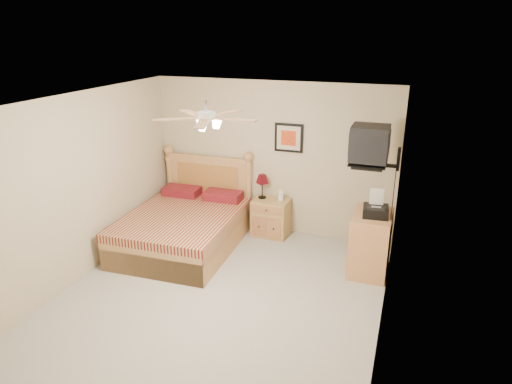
% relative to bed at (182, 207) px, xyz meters
% --- Properties ---
extents(floor, '(4.50, 4.50, 0.00)m').
position_rel_bed_xyz_m(floor, '(1.10, -1.12, -0.67)').
color(floor, '#A09B91').
rests_on(floor, ground).
extents(ceiling, '(4.00, 4.50, 0.04)m').
position_rel_bed_xyz_m(ceiling, '(1.10, -1.12, 1.83)').
color(ceiling, white).
rests_on(ceiling, ground).
extents(wall_back, '(4.00, 0.04, 2.50)m').
position_rel_bed_xyz_m(wall_back, '(1.10, 1.13, 0.58)').
color(wall_back, '#BEAE8C').
rests_on(wall_back, ground).
extents(wall_front, '(4.00, 0.04, 2.50)m').
position_rel_bed_xyz_m(wall_front, '(1.10, -3.37, 0.58)').
color(wall_front, '#BEAE8C').
rests_on(wall_front, ground).
extents(wall_left, '(0.04, 4.50, 2.50)m').
position_rel_bed_xyz_m(wall_left, '(-0.90, -1.12, 0.58)').
color(wall_left, '#BEAE8C').
rests_on(wall_left, ground).
extents(wall_right, '(0.04, 4.50, 2.50)m').
position_rel_bed_xyz_m(wall_right, '(3.10, -1.12, 0.58)').
color(wall_right, '#BEAE8C').
rests_on(wall_right, ground).
extents(bed, '(1.64, 2.13, 1.35)m').
position_rel_bed_xyz_m(bed, '(0.00, 0.00, 0.00)').
color(bed, '#9F743E').
rests_on(bed, ground).
extents(nightstand, '(0.59, 0.45, 0.62)m').
position_rel_bed_xyz_m(nightstand, '(1.16, 0.88, -0.36)').
color(nightstand, '#AB7E4C').
rests_on(nightstand, ground).
extents(table_lamp, '(0.24, 0.24, 0.41)m').
position_rel_bed_xyz_m(table_lamp, '(0.99, 0.93, 0.15)').
color(table_lamp, '#4E0911').
rests_on(table_lamp, nightstand).
extents(lotion_bottle, '(0.09, 0.09, 0.21)m').
position_rel_bed_xyz_m(lotion_bottle, '(1.32, 0.90, 0.05)').
color(lotion_bottle, white).
rests_on(lotion_bottle, nightstand).
extents(framed_picture, '(0.46, 0.04, 0.46)m').
position_rel_bed_xyz_m(framed_picture, '(1.37, 1.11, 0.95)').
color(framed_picture, black).
rests_on(framed_picture, wall_back).
extents(dresser, '(0.53, 0.75, 0.88)m').
position_rel_bed_xyz_m(dresser, '(2.83, 0.19, -0.24)').
color(dresser, tan).
rests_on(dresser, ground).
extents(fax_machine, '(0.36, 0.38, 0.35)m').
position_rel_bed_xyz_m(fax_machine, '(2.86, 0.13, 0.38)').
color(fax_machine, black).
rests_on(fax_machine, dresser).
extents(magazine_lower, '(0.19, 0.25, 0.02)m').
position_rel_bed_xyz_m(magazine_lower, '(2.81, 0.41, 0.21)').
color(magazine_lower, '#B6AC94').
rests_on(magazine_lower, dresser).
extents(magazine_upper, '(0.22, 0.28, 0.02)m').
position_rel_bed_xyz_m(magazine_upper, '(2.81, 0.43, 0.23)').
color(magazine_upper, tan).
rests_on(magazine_upper, magazine_lower).
extents(wall_tv, '(0.56, 0.46, 0.58)m').
position_rel_bed_xyz_m(wall_tv, '(2.85, 0.22, 1.14)').
color(wall_tv, black).
rests_on(wall_tv, wall_right).
extents(ceiling_fan, '(1.14, 1.14, 0.28)m').
position_rel_bed_xyz_m(ceiling_fan, '(1.10, -1.32, 1.69)').
color(ceiling_fan, white).
rests_on(ceiling_fan, ceiling).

